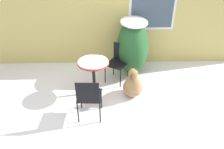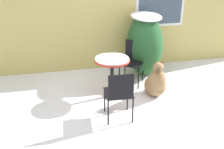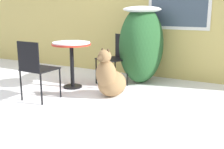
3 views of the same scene
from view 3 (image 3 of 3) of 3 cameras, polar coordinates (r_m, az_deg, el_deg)
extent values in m
plane|color=white|center=(4.23, -9.43, -5.68)|extent=(16.00, 16.00, 0.00)
cube|color=tan|center=(5.90, 3.34, 13.02)|extent=(8.00, 0.06, 2.66)
ellipsoid|color=#235128|center=(5.21, 6.03, 5.97)|extent=(0.76, 1.08, 1.40)
ellipsoid|color=white|center=(5.17, 6.21, 13.05)|extent=(0.64, 0.92, 0.12)
cylinder|color=black|center=(5.02, -7.98, -2.43)|extent=(0.32, 0.32, 0.03)
cylinder|color=black|center=(4.93, -8.12, 1.76)|extent=(0.07, 0.07, 0.72)
cylinder|color=red|center=(4.87, -8.26, 6.11)|extent=(0.67, 0.67, 0.03)
cylinder|color=white|center=(4.86, -8.27, 6.41)|extent=(0.64, 0.64, 0.02)
cube|color=black|center=(5.04, -0.10, 3.12)|extent=(0.61, 0.61, 0.02)
cube|color=black|center=(5.12, 1.98, 5.78)|extent=(0.36, 0.22, 0.42)
cylinder|color=black|center=(5.16, -3.24, 0.63)|extent=(0.02, 0.02, 0.46)
cylinder|color=black|center=(4.81, -0.92, -0.30)|extent=(0.02, 0.02, 0.46)
cylinder|color=black|center=(5.36, 0.64, 1.14)|extent=(0.02, 0.02, 0.46)
cylinder|color=black|center=(5.02, 3.13, 0.28)|extent=(0.02, 0.02, 0.46)
cube|color=black|center=(4.37, -14.42, 1.09)|extent=(0.46, 0.46, 0.02)
cube|color=black|center=(4.18, -16.66, 3.49)|extent=(0.41, 0.03, 0.42)
cylinder|color=black|center=(4.44, -10.49, -1.71)|extent=(0.02, 0.02, 0.46)
cylinder|color=black|center=(4.71, -14.31, -1.03)|extent=(0.02, 0.02, 0.46)
cylinder|color=black|center=(4.15, -14.16, -2.98)|extent=(0.02, 0.02, 0.46)
cylinder|color=black|center=(4.43, -18.00, -2.17)|extent=(0.02, 0.02, 0.46)
ellipsoid|color=#937047|center=(4.43, 0.00, -1.84)|extent=(0.51, 0.55, 0.41)
ellipsoid|color=#937047|center=(4.28, -1.21, 0.03)|extent=(0.38, 0.35, 0.45)
sphere|color=#937047|center=(4.20, -1.51, 3.73)|extent=(0.20, 0.20, 0.20)
cone|color=brown|center=(4.10, -2.75, 3.26)|extent=(0.12, 0.10, 0.11)
ellipsoid|color=brown|center=(4.24, -1.96, 4.84)|extent=(0.05, 0.04, 0.09)
ellipsoid|color=brown|center=(4.17, -0.79, 4.70)|extent=(0.05, 0.04, 0.09)
ellipsoid|color=#937047|center=(4.64, 1.73, -2.60)|extent=(0.13, 0.24, 0.08)
camera|label=1|loc=(3.01, -73.78, 36.47)|focal=35.00mm
camera|label=2|loc=(4.16, -79.84, 21.62)|focal=45.00mm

